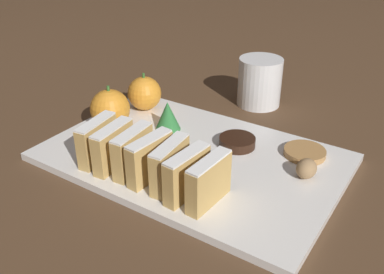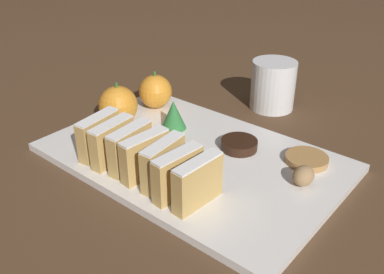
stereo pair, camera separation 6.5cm
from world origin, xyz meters
TOP-DOWN VIEW (x-y plane):
  - ground_plane at (0.00, 0.00)m, footprint 6.00×6.00m
  - serving_platter at (0.00, 0.00)m, footprint 0.29×0.45m
  - stollen_slice_front at (-0.09, -0.09)m, footprint 0.08×0.02m
  - stollen_slice_second at (-0.09, -0.05)m, footprint 0.08×0.03m
  - stollen_slice_third at (-0.09, -0.02)m, footprint 0.08×0.03m
  - stollen_slice_fourth at (-0.09, 0.01)m, footprint 0.08×0.03m
  - stollen_slice_fifth at (-0.09, 0.04)m, footprint 0.08×0.03m
  - stollen_slice_sixth at (-0.09, 0.08)m, footprint 0.08×0.03m
  - stollen_slice_back at (-0.09, 0.11)m, footprint 0.08×0.03m
  - orange_near at (-0.00, 0.17)m, footprint 0.07×0.07m
  - orange_far at (0.09, 0.17)m, footprint 0.06×0.06m
  - walnut at (0.04, -0.17)m, footprint 0.03×0.03m
  - chocolate_cookie at (0.06, -0.05)m, footprint 0.06×0.06m
  - gingerbread_cookie at (0.09, -0.15)m, footprint 0.06×0.06m
  - evergreen_sprig at (0.05, 0.08)m, footprint 0.04×0.04m
  - coffee_mug at (0.25, 0.01)m, footprint 0.12×0.08m

SIDE VIEW (x-z plane):
  - ground_plane at x=0.00m, z-range 0.00..0.00m
  - serving_platter at x=0.00m, z-range 0.00..0.01m
  - gingerbread_cookie at x=0.09m, z-range 0.01..0.02m
  - chocolate_cookie at x=0.06m, z-range 0.01..0.03m
  - walnut at x=0.04m, z-range 0.01..0.04m
  - evergreen_sprig at x=0.05m, z-range 0.01..0.06m
  - orange_far at x=0.09m, z-range 0.01..0.08m
  - stollen_slice_front at x=-0.09m, z-range 0.01..0.08m
  - stollen_slice_second at x=-0.09m, z-range 0.01..0.08m
  - stollen_slice_third at x=-0.09m, z-range 0.01..0.08m
  - stollen_slice_fourth at x=-0.09m, z-range 0.01..0.08m
  - stollen_slice_fifth at x=-0.09m, z-range 0.01..0.08m
  - stollen_slice_sixth at x=-0.09m, z-range 0.01..0.08m
  - stollen_slice_back at x=-0.09m, z-range 0.01..0.08m
  - orange_near at x=0.00m, z-range 0.01..0.08m
  - coffee_mug at x=0.25m, z-range 0.00..0.09m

